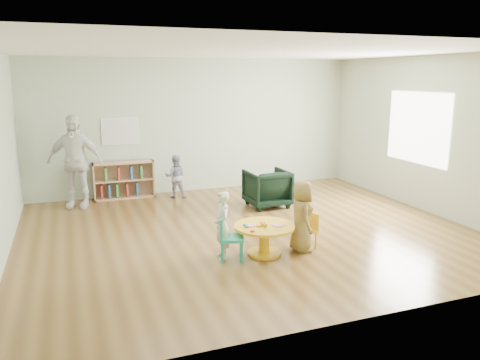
{
  "coord_description": "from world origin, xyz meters",
  "views": [
    {
      "loc": [
        -2.59,
        -6.67,
        2.44
      ],
      "look_at": [
        -0.24,
        -0.3,
        0.92
      ],
      "focal_mm": 35.0,
      "sensor_mm": 36.0,
      "label": 1
    }
  ],
  "objects_px": {
    "child_left": "(222,225)",
    "toddler": "(176,176)",
    "adult_caretaker": "(75,162)",
    "kid_chair_right": "(308,229)",
    "activity_table": "(264,234)",
    "kid_chair_left": "(228,236)",
    "child_right": "(301,216)",
    "armchair": "(267,188)",
    "bookshelf": "(123,180)"
  },
  "relations": [
    {
      "from": "toddler",
      "to": "kid_chair_left",
      "type": "bearing_deg",
      "value": 103.51
    },
    {
      "from": "child_right",
      "to": "kid_chair_left",
      "type": "bearing_deg",
      "value": 96.17
    },
    {
      "from": "kid_chair_right",
      "to": "toddler",
      "type": "distance_m",
      "value": 3.66
    },
    {
      "from": "kid_chair_right",
      "to": "adult_caretaker",
      "type": "relative_size",
      "value": 0.29
    },
    {
      "from": "kid_chair_left",
      "to": "armchair",
      "type": "bearing_deg",
      "value": 163.88
    },
    {
      "from": "child_left",
      "to": "toddler",
      "type": "relative_size",
      "value": 1.06
    },
    {
      "from": "armchair",
      "to": "kid_chair_left",
      "type": "bearing_deg",
      "value": 53.98
    },
    {
      "from": "kid_chair_right",
      "to": "armchair",
      "type": "bearing_deg",
      "value": -19.14
    },
    {
      "from": "armchair",
      "to": "adult_caretaker",
      "type": "distance_m",
      "value": 3.64
    },
    {
      "from": "kid_chair_left",
      "to": "kid_chair_right",
      "type": "distance_m",
      "value": 1.23
    },
    {
      "from": "activity_table",
      "to": "child_left",
      "type": "height_order",
      "value": "child_left"
    },
    {
      "from": "activity_table",
      "to": "adult_caretaker",
      "type": "relative_size",
      "value": 0.48
    },
    {
      "from": "activity_table",
      "to": "child_right",
      "type": "xyz_separation_m",
      "value": [
        0.54,
        -0.05,
        0.22
      ]
    },
    {
      "from": "adult_caretaker",
      "to": "bookshelf",
      "type": "bearing_deg",
      "value": 42.34
    },
    {
      "from": "kid_chair_left",
      "to": "adult_caretaker",
      "type": "xyz_separation_m",
      "value": [
        -1.85,
        3.46,
        0.55
      ]
    },
    {
      "from": "bookshelf",
      "to": "armchair",
      "type": "distance_m",
      "value": 2.96
    },
    {
      "from": "armchair",
      "to": "child_right",
      "type": "bearing_deg",
      "value": 76.67
    },
    {
      "from": "activity_table",
      "to": "bookshelf",
      "type": "relative_size",
      "value": 0.7
    },
    {
      "from": "child_right",
      "to": "adult_caretaker",
      "type": "height_order",
      "value": "adult_caretaker"
    },
    {
      "from": "kid_chair_left",
      "to": "kid_chair_right",
      "type": "bearing_deg",
      "value": 110.35
    },
    {
      "from": "child_right",
      "to": "activity_table",
      "type": "bearing_deg",
      "value": 93.77
    },
    {
      "from": "activity_table",
      "to": "kid_chair_right",
      "type": "xyz_separation_m",
      "value": [
        0.7,
        0.05,
        -0.02
      ]
    },
    {
      "from": "activity_table",
      "to": "child_left",
      "type": "distance_m",
      "value": 0.62
    },
    {
      "from": "child_right",
      "to": "kid_chair_right",
      "type": "bearing_deg",
      "value": -49.47
    },
    {
      "from": "adult_caretaker",
      "to": "child_right",
      "type": "bearing_deg",
      "value": -31.74
    },
    {
      "from": "child_left",
      "to": "armchair",
      "type": "bearing_deg",
      "value": 147.38
    },
    {
      "from": "armchair",
      "to": "child_left",
      "type": "relative_size",
      "value": 0.83
    },
    {
      "from": "bookshelf",
      "to": "child_right",
      "type": "xyz_separation_m",
      "value": [
        2.02,
        -3.91,
        0.14
      ]
    },
    {
      "from": "activity_table",
      "to": "kid_chair_left",
      "type": "bearing_deg",
      "value": 179.69
    },
    {
      "from": "kid_chair_right",
      "to": "toddler",
      "type": "relative_size",
      "value": 0.58
    },
    {
      "from": "bookshelf",
      "to": "adult_caretaker",
      "type": "xyz_separation_m",
      "value": [
        -0.9,
        -0.4,
        0.51
      ]
    },
    {
      "from": "bookshelf",
      "to": "activity_table",
      "type": "bearing_deg",
      "value": -69.11
    },
    {
      "from": "kid_chair_right",
      "to": "child_left",
      "type": "relative_size",
      "value": 0.55
    },
    {
      "from": "bookshelf",
      "to": "child_left",
      "type": "relative_size",
      "value": 1.29
    },
    {
      "from": "kid_chair_right",
      "to": "child_right",
      "type": "xyz_separation_m",
      "value": [
        -0.16,
        -0.1,
        0.24
      ]
    },
    {
      "from": "kid_chair_right",
      "to": "child_left",
      "type": "xyz_separation_m",
      "value": [
        -1.29,
        0.03,
        0.19
      ]
    },
    {
      "from": "activity_table",
      "to": "child_right",
      "type": "relative_size",
      "value": 0.83
    },
    {
      "from": "kid_chair_left",
      "to": "toddler",
      "type": "relative_size",
      "value": 0.68
    },
    {
      "from": "armchair",
      "to": "kid_chair_right",
      "type": "bearing_deg",
      "value": 80.08
    },
    {
      "from": "kid_chair_right",
      "to": "activity_table",
      "type": "bearing_deg",
      "value": 82.98
    },
    {
      "from": "child_left",
      "to": "adult_caretaker",
      "type": "distance_m",
      "value": 3.85
    },
    {
      "from": "toddler",
      "to": "armchair",
      "type": "bearing_deg",
      "value": 154.66
    },
    {
      "from": "activity_table",
      "to": "kid_chair_right",
      "type": "distance_m",
      "value": 0.7
    },
    {
      "from": "kid_chair_right",
      "to": "bookshelf",
      "type": "height_order",
      "value": "bookshelf"
    },
    {
      "from": "toddler",
      "to": "activity_table",
      "type": "bearing_deg",
      "value": 112.05
    },
    {
      "from": "child_right",
      "to": "child_left",
      "type": "bearing_deg",
      "value": 92.87
    },
    {
      "from": "adult_caretaker",
      "to": "kid_chair_right",
      "type": "bearing_deg",
      "value": -29.48
    },
    {
      "from": "armchair",
      "to": "child_left",
      "type": "xyz_separation_m",
      "value": [
        -1.62,
        -2.19,
        0.11
      ]
    },
    {
      "from": "kid_chair_right",
      "to": "child_left",
      "type": "distance_m",
      "value": 1.3
    },
    {
      "from": "bookshelf",
      "to": "toddler",
      "type": "bearing_deg",
      "value": -19.07
    }
  ]
}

